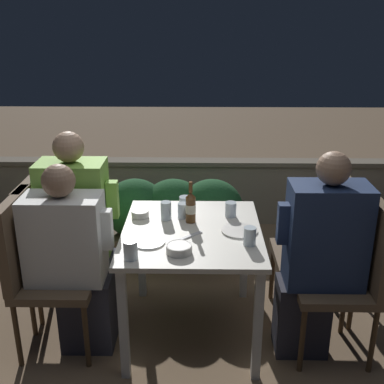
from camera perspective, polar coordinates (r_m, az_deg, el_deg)
ground_plane at (r=3.32m, az=-0.02°, el=-16.10°), size 16.00×16.00×0.00m
parapet_wall at (r=4.76m, az=0.35°, el=0.16°), size 9.00×0.18×0.64m
dining_table at (r=2.99m, az=-0.02°, el=-6.21°), size 0.85×0.95×0.74m
planter_hedge at (r=3.93m, az=-2.19°, el=-3.13°), size 1.13×0.47×0.74m
chair_left_near at (r=3.04m, az=-17.94°, el=-7.87°), size 0.47×0.47×1.00m
person_white_polo at (r=2.98m, az=-13.95°, el=-7.91°), size 0.51×0.26×1.20m
chair_left_far at (r=3.29m, az=-16.54°, el=-5.49°), size 0.47×0.47×1.00m
person_green_blouse at (r=3.20m, az=-13.01°, el=-4.45°), size 0.50×0.26×1.31m
chair_right_near at (r=3.01m, az=18.66°, el=-8.29°), size 0.47×0.47×1.00m
person_navy_jumper at (r=2.92m, az=14.74°, el=-7.50°), size 0.51×0.26×1.28m
chair_right_far at (r=3.30m, az=15.78°, el=-5.32°), size 0.47×0.47×1.00m
beer_bottle at (r=3.01m, az=-0.16°, el=-1.78°), size 0.06×0.06×0.27m
plate_0 at (r=2.94m, az=5.65°, el=-4.57°), size 0.22×0.22×0.01m
plate_1 at (r=2.79m, az=-5.14°, el=-5.92°), size 0.19×0.19×0.01m
bowl_0 at (r=3.13m, az=-6.17°, el=-2.53°), size 0.11×0.11×0.05m
bowl_1 at (r=2.67m, az=-1.54°, el=-6.68°), size 0.14×0.14×0.05m
glass_cup_0 at (r=2.76m, az=6.86°, el=-5.22°), size 0.07×0.07×0.11m
glass_cup_1 at (r=3.09m, az=-1.08°, el=-2.22°), size 0.07×0.07×0.10m
glass_cup_2 at (r=3.13m, az=4.61°, el=-2.06°), size 0.07×0.07×0.10m
glass_cup_3 at (r=3.21m, az=-0.83°, el=-1.37°), size 0.08×0.08×0.10m
glass_cup_4 at (r=3.07m, az=-3.10°, el=-2.22°), size 0.07×0.07×0.12m
glass_cup_5 at (r=2.61m, az=-7.29°, el=-6.84°), size 0.08×0.08×0.11m
fork_0 at (r=2.86m, az=-0.17°, el=-5.22°), size 0.14×0.13×0.01m
potted_plant at (r=3.87m, az=17.85°, el=-4.66°), size 0.29×0.29×0.65m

